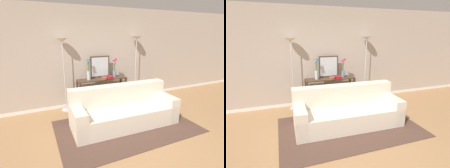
{
  "view_description": "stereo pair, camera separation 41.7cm",
  "coord_description": "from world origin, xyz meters",
  "views": [
    {
      "loc": [
        -1.62,
        -2.5,
        2.01
      ],
      "look_at": [
        0.13,
        1.35,
        0.81
      ],
      "focal_mm": 28.36,
      "sensor_mm": 36.0,
      "label": 1
    },
    {
      "loc": [
        -1.24,
        -2.65,
        2.01
      ],
      "look_at": [
        0.13,
        1.35,
        0.81
      ],
      "focal_mm": 28.36,
      "sensor_mm": 36.0,
      "label": 2
    }
  ],
  "objects": [
    {
      "name": "ground_plane",
      "position": [
        0.0,
        0.0,
        -0.01
      ],
      "size": [
        16.0,
        16.0,
        0.02
      ],
      "primitive_type": "cube",
      "color": "#9E754C"
    },
    {
      "name": "back_wall",
      "position": [
        0.0,
        2.37,
        1.37
      ],
      "size": [
        12.0,
        0.15,
        2.74
      ],
      "color": "white",
      "rests_on": "ground"
    },
    {
      "name": "area_rug",
      "position": [
        0.15,
        0.61,
        0.01
      ],
      "size": [
        3.03,
        1.84,
        0.01
      ],
      "color": "#51382D",
      "rests_on": "ground"
    },
    {
      "name": "couch",
      "position": [
        0.15,
        0.78,
        0.31
      ],
      "size": [
        2.39,
        0.96,
        0.88
      ],
      "color": "beige",
      "rests_on": "ground"
    },
    {
      "name": "console_table",
      "position": [
        0.11,
        2.0,
        0.56
      ],
      "size": [
        1.4,
        0.38,
        0.81
      ],
      "color": "#473323",
      "rests_on": "ground"
    },
    {
      "name": "floor_lamp_left",
      "position": [
        -0.9,
        2.09,
        1.51
      ],
      "size": [
        0.28,
        0.28,
        1.92
      ],
      "color": "silver",
      "rests_on": "ground"
    },
    {
      "name": "floor_lamp_right",
      "position": [
        1.26,
        2.09,
        1.53
      ],
      "size": [
        0.28,
        0.28,
        1.94
      ],
      "color": "silver",
      "rests_on": "ground"
    },
    {
      "name": "wall_mirror",
      "position": [
        0.12,
        2.15,
        1.11
      ],
      "size": [
        0.56,
        0.02,
        0.6
      ],
      "color": "#473323",
      "rests_on": "console_table"
    },
    {
      "name": "vase_tall_flowers",
      "position": [
        -0.27,
        1.99,
        1.02
      ],
      "size": [
        0.12,
        0.11,
        0.59
      ],
      "color": "silver",
      "rests_on": "console_table"
    },
    {
      "name": "vase_short_flowers",
      "position": [
        0.5,
        2.0,
        1.06
      ],
      "size": [
        0.12,
        0.12,
        0.56
      ],
      "color": "#6B84AD",
      "rests_on": "console_table"
    },
    {
      "name": "fruit_bowl",
      "position": [
        0.13,
        1.88,
        0.84
      ],
      "size": [
        0.19,
        0.19,
        0.06
      ],
      "color": "brown",
      "rests_on": "console_table"
    },
    {
      "name": "book_stack",
      "position": [
        0.32,
        1.88,
        0.84
      ],
      "size": [
        0.18,
        0.17,
        0.07
      ],
      "color": "maroon",
      "rests_on": "console_table"
    },
    {
      "name": "book_row_under_console",
      "position": [
        -0.31,
        2.0,
        0.06
      ],
      "size": [
        0.3,
        0.17,
        0.12
      ],
      "color": "#6B3360",
      "rests_on": "ground"
    }
  ]
}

